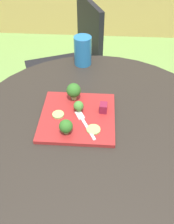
# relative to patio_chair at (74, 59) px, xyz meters

# --- Properties ---
(ground_plane) EXTENTS (12.00, 12.00, 0.00)m
(ground_plane) POSITION_rel_patio_chair_xyz_m (0.18, -0.83, -0.53)
(ground_plane) COLOR #70994C
(patio_table) EXTENTS (0.97, 0.97, 0.76)m
(patio_table) POSITION_rel_patio_chair_xyz_m (0.18, -0.83, -0.02)
(patio_table) COLOR #28231E
(patio_table) RESTS_ON ground_plane
(patio_chair) EXTENTS (0.57, 0.57, 0.90)m
(patio_chair) POSITION_rel_patio_chair_xyz_m (0.00, 0.00, 0.00)
(patio_chair) COLOR black
(patio_chair) RESTS_ON ground_plane
(salad_plate) EXTENTS (0.27, 0.27, 0.01)m
(salad_plate) POSITION_rel_patio_chair_xyz_m (0.11, -0.82, 0.24)
(salad_plate) COLOR maroon
(salad_plate) RESTS_ON patio_table
(drinking_glass) EXTENTS (0.08, 0.08, 0.14)m
(drinking_glass) POSITION_rel_patio_chair_xyz_m (0.10, -0.43, 0.29)
(drinking_glass) COLOR #236BA8
(drinking_glass) RESTS_ON patio_table
(fork) EXTENTS (0.09, 0.14, 0.00)m
(fork) POSITION_rel_patio_chair_xyz_m (0.14, -0.85, 0.25)
(fork) COLOR silver
(fork) RESTS_ON salad_plate
(broccoli_floret_0) EXTENTS (0.05, 0.05, 0.05)m
(broccoli_floret_0) POSITION_rel_patio_chair_xyz_m (0.08, -0.91, 0.27)
(broccoli_floret_0) COLOR #99B770
(broccoli_floret_0) RESTS_ON salad_plate
(broccoli_floret_1) EXTENTS (0.04, 0.04, 0.05)m
(broccoli_floret_1) POSITION_rel_patio_chair_xyz_m (0.11, -0.80, 0.27)
(broccoli_floret_1) COLOR #99B770
(broccoli_floret_1) RESTS_ON salad_plate
(broccoli_floret_2) EXTENTS (0.06, 0.06, 0.07)m
(broccoli_floret_2) POSITION_rel_patio_chair_xyz_m (0.09, -0.72, 0.28)
(broccoli_floret_2) COLOR #99B770
(broccoli_floret_2) RESTS_ON salad_plate
(cucumber_slice_0) EXTENTS (0.05, 0.05, 0.01)m
(cucumber_slice_0) POSITION_rel_patio_chair_xyz_m (0.17, -0.89, 0.25)
(cucumber_slice_0) COLOR #8EB766
(cucumber_slice_0) RESTS_ON salad_plate
(cucumber_slice_1) EXTENTS (0.04, 0.04, 0.01)m
(cucumber_slice_1) POSITION_rel_patio_chair_xyz_m (0.04, -0.82, 0.25)
(cucumber_slice_1) COLOR #8EB766
(cucumber_slice_1) RESTS_ON salad_plate
(beet_chunk_0) EXTENTS (0.03, 0.04, 0.03)m
(beet_chunk_0) POSITION_rel_patio_chair_xyz_m (0.20, -0.79, 0.26)
(beet_chunk_0) COLOR maroon
(beet_chunk_0) RESTS_ON salad_plate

